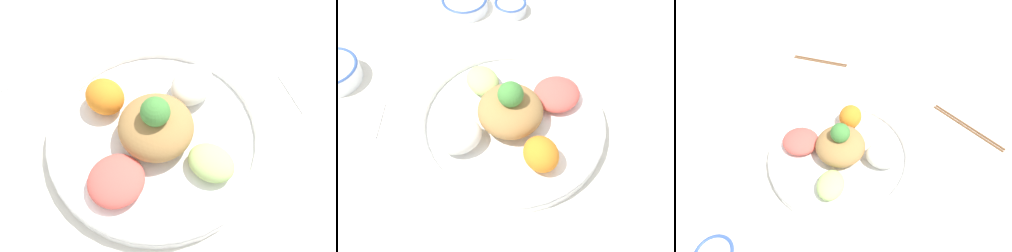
% 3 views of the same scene
% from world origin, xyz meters
% --- Properties ---
extents(ground_plane, '(2.40, 2.40, 0.00)m').
position_xyz_m(ground_plane, '(0.00, 0.00, 0.00)').
color(ground_plane, silver).
extents(salad_platter, '(0.38, 0.38, 0.13)m').
position_xyz_m(salad_platter, '(-0.01, 0.04, 0.03)').
color(salad_platter, white).
rests_on(salad_platter, ground_plane).
extents(serving_spoon_main, '(0.09, 0.12, 0.01)m').
position_xyz_m(serving_spoon_main, '(0.20, 0.22, 0.00)').
color(serving_spoon_main, silver).
rests_on(serving_spoon_main, ground_plane).
extents(serving_spoon_extra, '(0.11, 0.09, 0.01)m').
position_xyz_m(serving_spoon_extra, '(-0.31, 0.10, 0.00)').
color(serving_spoon_extra, silver).
rests_on(serving_spoon_extra, ground_plane).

